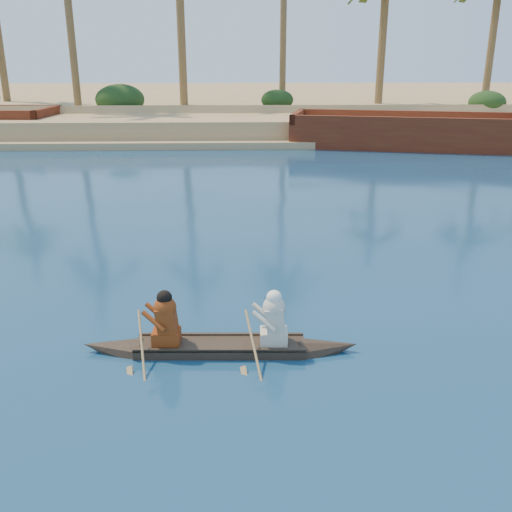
{
  "coord_description": "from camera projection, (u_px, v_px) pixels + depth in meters",
  "views": [
    {
      "loc": [
        -7.48,
        -7.57,
        4.5
      ],
      "look_at": [
        -7.15,
        2.35,
        1.04
      ],
      "focal_mm": 40.0,
      "sensor_mm": 36.0,
      "label": 1
    }
  ],
  "objects": [
    {
      "name": "sandy_embankment",
      "position": [
        317.0,
        103.0,
        52.93
      ],
      "size": [
        150.0,
        51.0,
        1.5
      ],
      "color": "tan",
      "rests_on": "ground"
    },
    {
      "name": "palm_grove",
      "position": [
        344.0,
        4.0,
        39.26
      ],
      "size": [
        110.0,
        14.0,
        16.0
      ],
      "primitive_type": null,
      "color": "#3A591F",
      "rests_on": "ground"
    },
    {
      "name": "shrub_cluster",
      "position": [
        348.0,
        110.0,
        38.19
      ],
      "size": [
        100.0,
        6.0,
        2.4
      ],
      "primitive_type": null,
      "color": "#1B3413",
      "rests_on": "ground"
    },
    {
      "name": "canoe",
      "position": [
        220.0,
        338.0,
        9.15
      ],
      "size": [
        4.46,
        0.73,
        1.22
      ],
      "rotation": [
        0.0,
        0.0,
        -0.03
      ],
      "color": "#352A1D",
      "rests_on": "ground"
    },
    {
      "name": "barge_mid",
      "position": [
        407.0,
        133.0,
        30.27
      ],
      "size": [
        12.74,
        6.74,
        2.02
      ],
      "rotation": [
        0.0,
        0.0,
        -0.23
      ],
      "color": "#5F2814",
      "rests_on": "ground"
    }
  ]
}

